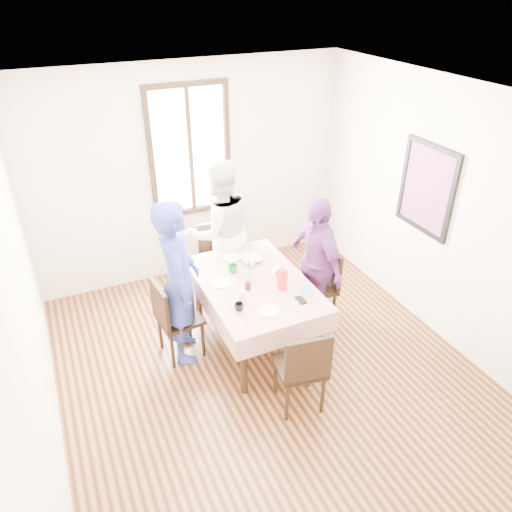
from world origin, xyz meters
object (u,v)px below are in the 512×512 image
object	(u,v)px
chair_far	(220,262)
chair_left	(180,318)
chair_near	(300,366)
person_left	(178,283)
person_far	(220,232)
person_right	(315,263)
chair_right	(315,287)
dining_table	(254,312)

from	to	relation	value
chair_far	chair_left	bearing A→B (deg)	49.76
chair_near	person_left	world-z (taller)	person_left
person_far	person_right	distance (m)	1.21
chair_right	chair_left	bearing A→B (deg)	95.91
chair_near	chair_right	bearing A→B (deg)	62.34
chair_right	chair_far	distance (m)	1.23
chair_right	person_right	world-z (taller)	person_right
person_left	person_far	size ratio (longest dim) A/B	1.00
chair_far	person_left	world-z (taller)	person_left
person_far	dining_table	bearing A→B (deg)	85.13
chair_far	person_right	world-z (taller)	person_right
chair_left	person_right	world-z (taller)	person_right
chair_left	person_right	xyz separation A→B (m)	(1.54, -0.09, 0.32)
chair_far	person_far	world-z (taller)	person_far
chair_right	chair_near	distance (m)	1.30
person_far	person_right	xyz separation A→B (m)	(0.76, -0.93, -0.11)
chair_right	chair_far	size ratio (longest dim) A/B	1.00
chair_near	person_left	bearing A→B (deg)	132.94
dining_table	person_left	xyz separation A→B (m)	(-0.76, 0.14, 0.50)
person_left	chair_far	bearing A→B (deg)	-27.78
chair_right	person_right	xyz separation A→B (m)	(-0.02, 0.00, 0.32)
chair_near	person_right	bearing A→B (deg)	63.08
chair_near	person_far	xyz separation A→B (m)	(0.00, 1.98, 0.43)
person_left	person_right	size ratio (longest dim) A/B	1.14
person_left	person_far	world-z (taller)	person_far
person_far	person_left	bearing A→B (deg)	43.14
dining_table	chair_left	bearing A→B (deg)	170.11
chair_right	person_far	bearing A→B (deg)	49.11
person_right	person_left	bearing A→B (deg)	-94.85
dining_table	chair_near	world-z (taller)	chair_near
chair_far	person_right	xyz separation A→B (m)	(0.76, -0.95, 0.32)
dining_table	person_right	distance (m)	0.86
chair_far	chair_right	bearing A→B (deg)	131.25
chair_near	person_far	distance (m)	2.02
person_right	person_far	bearing A→B (deg)	-142.33
chair_right	person_left	xyz separation A→B (m)	(-1.54, 0.09, 0.42)
chair_right	person_right	bearing A→B (deg)	99.24
person_left	person_right	bearing A→B (deg)	-79.81
chair_right	person_left	world-z (taller)	person_left
chair_left	chair_near	xyz separation A→B (m)	(0.78, -1.13, 0.00)
chair_left	chair_far	bearing A→B (deg)	131.73
chair_left	chair_far	world-z (taller)	same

